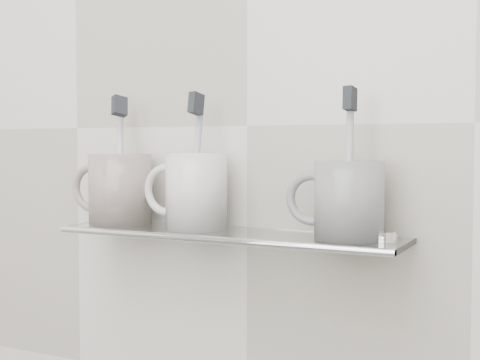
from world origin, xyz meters
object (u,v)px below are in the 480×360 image
Objects in this scene: shelf_glass at (228,234)px; mug_center at (196,191)px; mug_right at (349,200)px; mug_left at (120,189)px.

mug_center is at bearing 174.66° from shelf_glass.
mug_center is at bearing -179.80° from mug_right.
mug_left is at bearing 178.48° from shelf_glass.
shelf_glass is 0.20m from mug_left.
mug_center is 0.23m from mug_right.
mug_right is at bearing 1.64° from shelf_glass.
mug_left is 0.98× the size of mug_center.
mug_right is at bearing 8.81° from mug_left.
shelf_glass is at bearing -178.16° from mug_right.
mug_right is at bearing -23.42° from mug_center.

